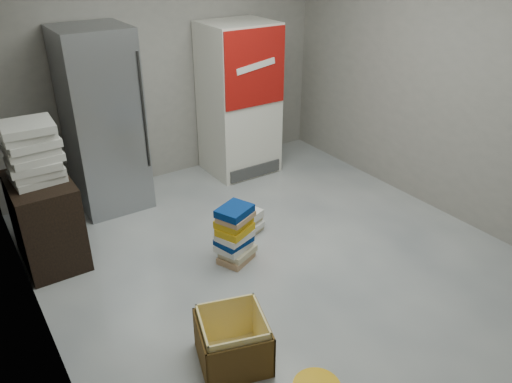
{
  "coord_description": "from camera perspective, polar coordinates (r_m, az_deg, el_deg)",
  "views": [
    {
      "loc": [
        -2.27,
        -2.82,
        2.68
      ],
      "look_at": [
        0.05,
        0.7,
        0.48
      ],
      "focal_mm": 35.0,
      "sensor_mm": 36.0,
      "label": 1
    }
  ],
  "objects": [
    {
      "name": "ground",
      "position": [
        4.51,
        4.39,
        -9.09
      ],
      "size": [
        5.0,
        5.0,
        0.0
      ],
      "primitive_type": "plane",
      "color": "#B5B5B0",
      "rests_on": "ground"
    },
    {
      "name": "wood_shelf",
      "position": [
        4.83,
        -22.86,
        -3.06
      ],
      "size": [
        0.5,
        0.8,
        0.8
      ],
      "primitive_type": "cube",
      "color": "black",
      "rests_on": "ground"
    },
    {
      "name": "steel_fridge",
      "position": [
        5.42,
        -17.12,
        7.66
      ],
      "size": [
        0.7,
        0.72,
        1.9
      ],
      "color": "#A3A6AB",
      "rests_on": "ground"
    },
    {
      "name": "coke_cooler",
      "position": [
        6.06,
        -1.95,
        10.45
      ],
      "size": [
        0.8,
        0.73,
        1.8
      ],
      "color": "silver",
      "rests_on": "ground"
    },
    {
      "name": "room_shell",
      "position": [
        3.73,
        5.4,
        13.67
      ],
      "size": [
        4.04,
        5.04,
        2.82
      ],
      "color": "gray",
      "rests_on": "ground"
    },
    {
      "name": "phonebook_stack_side",
      "position": [
        4.97,
        -1.51,
        -3.56
      ],
      "size": [
        0.43,
        0.41,
        0.24
      ],
      "rotation": [
        0.0,
        0.0,
        0.3
      ],
      "color": "#BDB08B",
      "rests_on": "ground"
    },
    {
      "name": "cardboard_box",
      "position": [
        3.61,
        -2.65,
        -16.95
      ],
      "size": [
        0.58,
        0.58,
        0.38
      ],
      "rotation": [
        0.0,
        0.0,
        -0.29
      ],
      "color": "yellow",
      "rests_on": "ground"
    },
    {
      "name": "supply_box_stack",
      "position": [
        4.56,
        -24.22,
        4.16
      ],
      "size": [
        0.44,
        0.45,
        0.52
      ],
      "color": "silver",
      "rests_on": "wood_shelf"
    },
    {
      "name": "phonebook_stack_main",
      "position": [
        4.49,
        -2.42,
        -4.91
      ],
      "size": [
        0.4,
        0.37,
        0.56
      ],
      "rotation": [
        0.0,
        0.0,
        0.41
      ],
      "color": "tan",
      "rests_on": "ground"
    }
  ]
}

